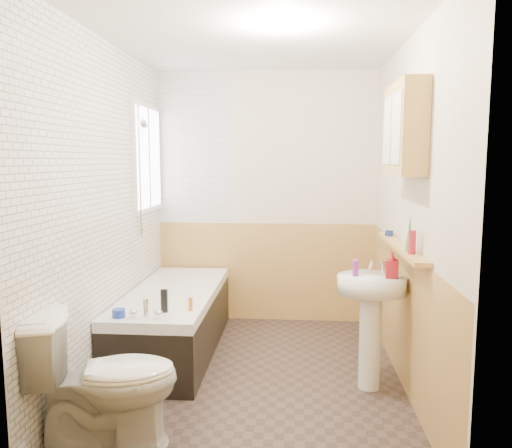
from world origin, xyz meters
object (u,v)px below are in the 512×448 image
object	(u,v)px
bathtub	(174,319)
medicine_cabinet	(404,130)
sink	(371,308)
pine_shelf	(400,247)
toilet	(105,381)

from	to	relation	value
bathtub	medicine_cabinet	bearing A→B (deg)	-20.12
bathtub	sink	world-z (taller)	sink
pine_shelf	toilet	bearing A→B (deg)	-151.95
toilet	sink	world-z (taller)	sink
bathtub	pine_shelf	size ratio (longest dim) A/B	1.37
bathtub	medicine_cabinet	distance (m)	2.42
pine_shelf	medicine_cabinet	bearing A→B (deg)	-102.08
toilet	pine_shelf	distance (m)	2.13
medicine_cabinet	pine_shelf	bearing A→B (deg)	77.92
bathtub	toilet	bearing A→B (deg)	-91.17
toilet	medicine_cabinet	size ratio (longest dim) A/B	1.21
sink	medicine_cabinet	size ratio (longest dim) A/B	1.39
toilet	pine_shelf	world-z (taller)	pine_shelf
sink	medicine_cabinet	bearing A→B (deg)	-10.55
sink	medicine_cabinet	xyz separation A→B (m)	(0.17, -0.06, 1.24)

